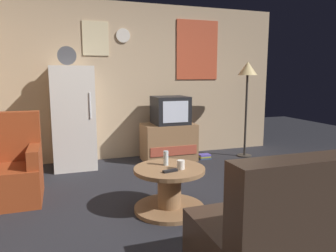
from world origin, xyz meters
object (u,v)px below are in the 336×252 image
at_px(remote_control, 170,171).
at_px(couch, 323,230).
at_px(coffee_table, 169,189).
at_px(mug_ceramic_white, 181,165).
at_px(wine_glass, 166,158).
at_px(book_stack, 205,157).
at_px(fridge, 73,117).
at_px(armchair, 8,170).
at_px(crt_tv, 170,110).
at_px(tv_stand, 169,142).
at_px(standing_lamp, 247,76).

xyz_separation_m(remote_control, couch, (0.70, -1.19, -0.15)).
xyz_separation_m(coffee_table, mug_ceramic_white, (0.09, -0.08, 0.27)).
distance_m(wine_glass, book_stack, 2.08).
bearing_deg(book_stack, fridge, 174.12).
bearing_deg(armchair, crt_tv, 24.50).
xyz_separation_m(mug_ceramic_white, couch, (0.57, -1.24, -0.18)).
bearing_deg(tv_stand, mug_ceramic_white, -105.48).
bearing_deg(fridge, couch, -65.34).
bearing_deg(coffee_table, remote_control, -105.70).
relative_size(wine_glass, book_stack, 0.77).
height_order(remote_control, couch, couch).
relative_size(remote_control, armchair, 0.16).
xyz_separation_m(crt_tv, remote_control, (-0.70, -1.99, -0.36)).
bearing_deg(mug_ceramic_white, couch, -65.49).
distance_m(coffee_table, book_stack, 2.11).
height_order(crt_tv, wine_glass, crt_tv).
relative_size(coffee_table, wine_glass, 4.80).
distance_m(wine_glass, remote_control, 0.25).
relative_size(standing_lamp, coffee_table, 2.21).
height_order(coffee_table, mug_ceramic_white, mug_ceramic_white).
height_order(fridge, book_stack, fridge).
distance_m(fridge, remote_control, 2.23).
distance_m(crt_tv, wine_glass, 1.90).
distance_m(tv_stand, mug_ceramic_white, 2.02).
bearing_deg(standing_lamp, fridge, 174.56).
xyz_separation_m(fridge, book_stack, (2.05, -0.21, -0.71)).
height_order(fridge, wine_glass, fridge).
xyz_separation_m(tv_stand, mug_ceramic_white, (-0.54, -1.94, 0.20)).
bearing_deg(tv_stand, armchair, -155.19).
bearing_deg(coffee_table, fridge, 113.41).
bearing_deg(remote_control, book_stack, 45.93).
xyz_separation_m(tv_stand, crt_tv, (0.03, -0.00, 0.52)).
distance_m(wine_glass, mug_ceramic_white, 0.21).
xyz_separation_m(mug_ceramic_white, remote_control, (-0.13, -0.06, -0.03)).
height_order(coffee_table, remote_control, remote_control).
bearing_deg(standing_lamp, crt_tv, 171.53).
bearing_deg(armchair, wine_glass, -24.92).
relative_size(crt_tv, couch, 0.32).
height_order(fridge, tv_stand, fridge).
height_order(standing_lamp, mug_ceramic_white, standing_lamp).
height_order(standing_lamp, book_stack, standing_lamp).
height_order(tv_stand, remote_control, tv_stand).
bearing_deg(standing_lamp, wine_glass, -141.11).
bearing_deg(book_stack, crt_tv, 166.04).
height_order(coffee_table, wine_glass, wine_glass).
bearing_deg(wine_glass, couch, -65.04).
bearing_deg(couch, standing_lamp, 66.86).
relative_size(tv_stand, armchair, 0.87).
distance_m(coffee_table, wine_glass, 0.32).
distance_m(tv_stand, book_stack, 0.65).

